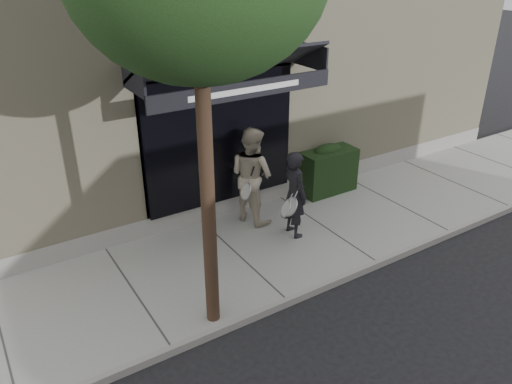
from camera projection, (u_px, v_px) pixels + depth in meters
ground at (322, 230)px, 10.19m from camera, size 80.00×80.00×0.00m
sidewalk at (322, 228)px, 10.17m from camera, size 20.00×3.00×0.12m
curb at (377, 264)px, 8.99m from camera, size 20.00×0.10×0.14m
building_facade at (205, 55)px, 12.74m from camera, size 14.30×8.04×5.64m
hedge at (327, 169)px, 11.38m from camera, size 1.30×0.70×1.14m
pedestrian_front at (295, 194)px, 9.48m from camera, size 0.76×0.80×1.73m
pedestrian_back at (252, 175)px, 9.97m from camera, size 0.98×1.13×1.99m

